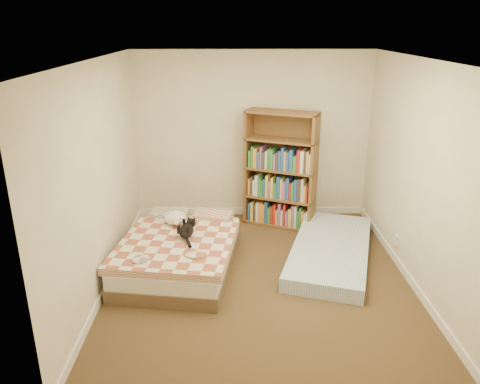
{
  "coord_description": "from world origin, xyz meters",
  "views": [
    {
      "loc": [
        -0.32,
        -4.84,
        2.85
      ],
      "look_at": [
        -0.22,
        0.3,
        0.98
      ],
      "focal_mm": 35.0,
      "sensor_mm": 36.0,
      "label": 1
    }
  ],
  "objects_px": {
    "floor_mattress": "(331,251)",
    "white_dog": "(176,218)",
    "bed": "(180,251)",
    "bookshelf": "(280,185)",
    "black_cat": "(187,229)"
  },
  "relations": [
    {
      "from": "floor_mattress",
      "to": "white_dog",
      "type": "relative_size",
      "value": 5.15
    },
    {
      "from": "bed",
      "to": "white_dog",
      "type": "bearing_deg",
      "value": 110.89
    },
    {
      "from": "bookshelf",
      "to": "black_cat",
      "type": "distance_m",
      "value": 1.8
    },
    {
      "from": "bed",
      "to": "white_dog",
      "type": "xyz_separation_m",
      "value": [
        -0.08,
        0.37,
        0.29
      ]
    },
    {
      "from": "bookshelf",
      "to": "bed",
      "type": "bearing_deg",
      "value": -112.12
    },
    {
      "from": "floor_mattress",
      "to": "white_dog",
      "type": "distance_m",
      "value": 2.03
    },
    {
      "from": "floor_mattress",
      "to": "bed",
      "type": "bearing_deg",
      "value": -155.89
    },
    {
      "from": "black_cat",
      "to": "white_dog",
      "type": "height_order",
      "value": "white_dog"
    },
    {
      "from": "bookshelf",
      "to": "black_cat",
      "type": "bearing_deg",
      "value": -110.97
    },
    {
      "from": "bookshelf",
      "to": "floor_mattress",
      "type": "xyz_separation_m",
      "value": [
        0.56,
        -1.1,
        -0.51
      ]
    },
    {
      "from": "bed",
      "to": "black_cat",
      "type": "xyz_separation_m",
      "value": [
        0.09,
        0.04,
        0.28
      ]
    },
    {
      "from": "floor_mattress",
      "to": "white_dog",
      "type": "height_order",
      "value": "white_dog"
    },
    {
      "from": "black_cat",
      "to": "bed",
      "type": "bearing_deg",
      "value": -146.12
    },
    {
      "from": "floor_mattress",
      "to": "black_cat",
      "type": "height_order",
      "value": "black_cat"
    },
    {
      "from": "bed",
      "to": "floor_mattress",
      "type": "relative_size",
      "value": 0.95
    }
  ]
}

